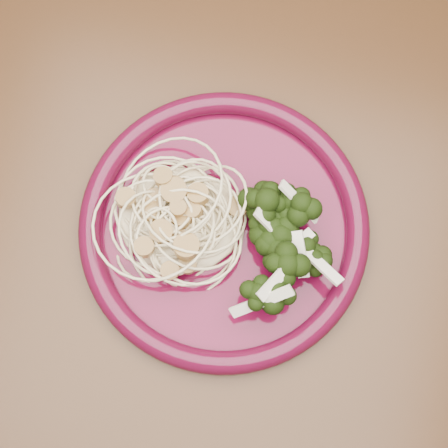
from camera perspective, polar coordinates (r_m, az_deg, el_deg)
dining_table at (r=0.74m, az=-8.52°, el=-2.01°), size 1.20×0.80×0.75m
dinner_plate at (r=0.63m, az=0.00°, el=-0.22°), size 0.31×0.31×0.02m
spaghetti_pile at (r=0.62m, az=-4.14°, el=0.69°), size 0.14×0.12×0.03m
scallop_cluster at (r=0.59m, az=-4.38°, el=1.59°), size 0.13×0.13×0.04m
broccoli_pile at (r=0.61m, az=5.18°, el=-0.58°), size 0.10×0.15×0.05m
onion_garnish at (r=0.58m, az=5.44°, el=0.17°), size 0.07×0.09×0.05m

